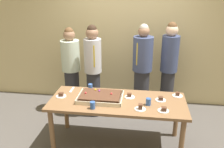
{
  "coord_description": "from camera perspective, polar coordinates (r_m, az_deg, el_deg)",
  "views": [
    {
      "loc": [
        0.35,
        -3.16,
        2.34
      ],
      "look_at": [
        -0.1,
        0.15,
        1.09
      ],
      "focal_mm": 39.14,
      "sensor_mm": 36.0,
      "label": 1
    }
  ],
  "objects": [
    {
      "name": "ground_plane",
      "position": [
        3.95,
        1.2,
        -15.79
      ],
      "size": [
        12.0,
        12.0,
        0.0
      ],
      "primitive_type": "plane",
      "color": "#4C4742"
    },
    {
      "name": "interior_back_panel",
      "position": [
        4.84,
        3.59,
        10.57
      ],
      "size": [
        8.0,
        0.12,
        3.0
      ],
      "primitive_type": "cube",
      "color": "#CCB784",
      "rests_on": "ground_plane"
    },
    {
      "name": "party_table",
      "position": [
        3.6,
        1.28,
        -7.41
      ],
      "size": [
        1.97,
        0.81,
        0.74
      ],
      "color": "brown",
      "rests_on": "ground_plane"
    },
    {
      "name": "sheet_cake",
      "position": [
        3.59,
        -2.72,
        -5.33
      ],
      "size": [
        0.65,
        0.46,
        0.1
      ],
      "color": "beige",
      "rests_on": "party_table"
    },
    {
      "name": "plated_slice_near_left",
      "position": [
        3.81,
        15.04,
        -4.76
      ],
      "size": [
        0.15,
        0.15,
        0.06
      ],
      "color": "white",
      "rests_on": "party_table"
    },
    {
      "name": "plated_slice_near_right",
      "position": [
        3.33,
        6.62,
        -7.85
      ],
      "size": [
        0.15,
        0.15,
        0.08
      ],
      "color": "white",
      "rests_on": "party_table"
    },
    {
      "name": "plated_slice_far_left",
      "position": [
        3.74,
        -11.81,
        -4.91
      ],
      "size": [
        0.15,
        0.15,
        0.07
      ],
      "color": "white",
      "rests_on": "party_table"
    },
    {
      "name": "plated_slice_far_right",
      "position": [
        3.62,
        11.29,
        -5.81
      ],
      "size": [
        0.15,
        0.15,
        0.06
      ],
      "color": "white",
      "rests_on": "party_table"
    },
    {
      "name": "plated_slice_center_front",
      "position": [
        3.34,
        11.96,
        -8.2
      ],
      "size": [
        0.15,
        0.15,
        0.06
      ],
      "color": "white",
      "rests_on": "party_table"
    },
    {
      "name": "plated_slice_center_back",
      "position": [
        3.66,
        4.11,
        -5.17
      ],
      "size": [
        0.15,
        0.15,
        0.06
      ],
      "color": "white",
      "rests_on": "party_table"
    },
    {
      "name": "drink_cup_nearest",
      "position": [
        3.45,
        8.5,
        -6.43
      ],
      "size": [
        0.07,
        0.07,
        0.1
      ],
      "primitive_type": "cylinder",
      "color": "#2D5199",
      "rests_on": "party_table"
    },
    {
      "name": "drink_cup_middle",
      "position": [
        3.89,
        -5.08,
        -3.04
      ],
      "size": [
        0.07,
        0.07,
        0.1
      ],
      "primitive_type": "cylinder",
      "color": "#2D5199",
      "rests_on": "party_table"
    },
    {
      "name": "drink_cup_far_end",
      "position": [
        3.33,
        -4.56,
        -7.28
      ],
      "size": [
        0.07,
        0.07,
        0.1
      ],
      "primitive_type": "cylinder",
      "color": "#2D5199",
      "rests_on": "party_table"
    },
    {
      "name": "cake_server_utensil",
      "position": [
        3.94,
        -9.34,
        -3.63
      ],
      "size": [
        0.03,
        0.2,
        0.01
      ],
      "primitive_type": "cube",
      "color": "silver",
      "rests_on": "party_table"
    },
    {
      "name": "person_serving_front",
      "position": [
        4.33,
        -4.45,
        1.07
      ],
      "size": [
        0.3,
        0.3,
        1.69
      ],
      "rotation": [
        0.0,
        0.0,
        -1.24
      ],
      "color": "#28282D",
      "rests_on": "ground_plane"
    },
    {
      "name": "person_green_shirt_behind",
      "position": [
        4.36,
        7.04,
        0.86
      ],
      "size": [
        0.34,
        0.34,
        1.7
      ],
      "rotation": [
        0.0,
        0.0,
        -2.13
      ],
      "color": "#28282D",
      "rests_on": "ground_plane"
    },
    {
      "name": "person_striped_tie_right",
      "position": [
        4.52,
        13.12,
        1.6
      ],
      "size": [
        0.31,
        0.31,
        1.72
      ],
      "rotation": [
        0.0,
        0.0,
        -2.34
      ],
      "color": "#28282D",
      "rests_on": "ground_plane"
    },
    {
      "name": "person_far_right_suit",
      "position": [
        4.58,
        -9.5,
        1.12
      ],
      "size": [
        0.34,
        0.34,
        1.61
      ],
      "rotation": [
        0.0,
        0.0,
        -0.92
      ],
      "color": "#28282D",
      "rests_on": "ground_plane"
    }
  ]
}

